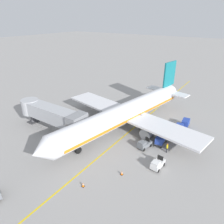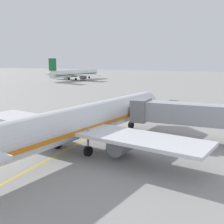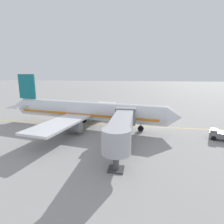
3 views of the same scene
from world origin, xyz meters
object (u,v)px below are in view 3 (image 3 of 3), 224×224
baggage_cart_second_in_train (91,113)px  baggage_cart_tail_end (72,111)px  baggage_tug_trailing (110,117)px  baggage_cart_front (102,114)px  safety_cone_nose_right (142,119)px  baggage_tug_lead (126,114)px  jet_bridge (122,127)px  ground_crew_loader (109,112)px  parked_airliner (86,111)px  safety_cone_nose_left (164,123)px  baggage_cart_third_in_train (82,112)px  ground_crew_wing_walker (90,110)px

baggage_cart_second_in_train → baggage_cart_tail_end: same height
baggage_tug_trailing → baggage_cart_front: baggage_tug_trailing is taller
baggage_tug_trailing → safety_cone_nose_right: baggage_tug_trailing is taller
baggage_tug_lead → baggage_tug_trailing: size_ratio=0.95×
jet_bridge → ground_crew_loader: jet_bridge is taller
safety_cone_nose_right → baggage_cart_second_in_train: bearing=-99.6°
jet_bridge → parked_airliner: bearing=-141.9°
baggage_tug_lead → baggage_cart_second_in_train: (1.28, -8.77, 0.24)m
baggage_tug_trailing → safety_cone_nose_left: bearing=77.9°
baggage_cart_third_in_train → baggage_cart_second_in_train: bearing=78.1°
baggage_cart_front → ground_crew_wing_walker: ground_crew_wing_walker is taller
safety_cone_nose_right → baggage_cart_third_in_train: bearing=-100.0°
baggage_tug_lead → safety_cone_nose_left: (6.37, 8.66, -0.42)m
baggage_tug_trailing → baggage_cart_third_in_train: size_ratio=0.92×
baggage_cart_second_in_train → ground_crew_wing_walker: 3.06m
baggage_cart_tail_end → ground_crew_loader: size_ratio=1.75×
ground_crew_loader → baggage_cart_third_in_train: bearing=-86.2°
baggage_tug_lead → jet_bridge: bearing=2.7°
jet_bridge → baggage_tug_lead: 20.89m
jet_bridge → baggage_cart_third_in_train: (-19.98, -12.47, -2.51)m
parked_airliner → jet_bridge: (10.94, 8.57, 0.27)m
jet_bridge → baggage_cart_second_in_train: 21.86m
baggage_cart_second_in_train → ground_crew_wing_walker: (-2.84, -1.14, 0.00)m
baggage_cart_second_in_train → ground_crew_loader: bearing=103.4°
jet_bridge → baggage_cart_third_in_train: jet_bridge is taller
ground_crew_loader → jet_bridge: bearing=14.7°
baggage_tug_trailing → baggage_cart_second_in_train: bearing=-115.1°
baggage_cart_second_in_train → safety_cone_nose_left: 18.17m
baggage_cart_front → ground_crew_wing_walker: (-3.58, -4.06, 0.00)m
baggage_tug_trailing → baggage_cart_front: 2.95m
baggage_tug_lead → safety_cone_nose_right: size_ratio=4.37×
parked_airliner → baggage_cart_second_in_train: 8.84m
jet_bridge → safety_cone_nose_right: 17.79m
parked_airliner → ground_crew_loader: bearing=161.3°
baggage_tug_lead → baggage_cart_second_in_train: baggage_tug_lead is taller
parked_airliner → ground_crew_loader: parked_airliner is taller
baggage_tug_lead → safety_cone_nose_left: bearing=53.7°
baggage_cart_tail_end → safety_cone_nose_right: 18.67m
parked_airliner → safety_cone_nose_right: 13.54m
baggage_cart_third_in_train → baggage_cart_tail_end: (-0.40, -2.86, 0.00)m
parked_airliner → safety_cone_nose_left: size_ratio=63.08×
baggage_cart_third_in_train → ground_crew_wing_walker: ground_crew_wing_walker is taller
baggage_cart_third_in_train → ground_crew_wing_walker: bearing=145.2°
baggage_tug_lead → ground_crew_wing_walker: 10.03m
baggage_cart_second_in_train → ground_crew_wing_walker: bearing=-158.2°
jet_bridge → baggage_tug_lead: jet_bridge is taller
baggage_tug_trailing → baggage_cart_front: (-1.74, -2.37, 0.24)m
baggage_cart_second_in_train → baggage_cart_third_in_train: 2.77m
baggage_cart_third_in_train → baggage_tug_trailing: bearing=69.1°
ground_crew_wing_walker → safety_cone_nose_left: 20.20m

